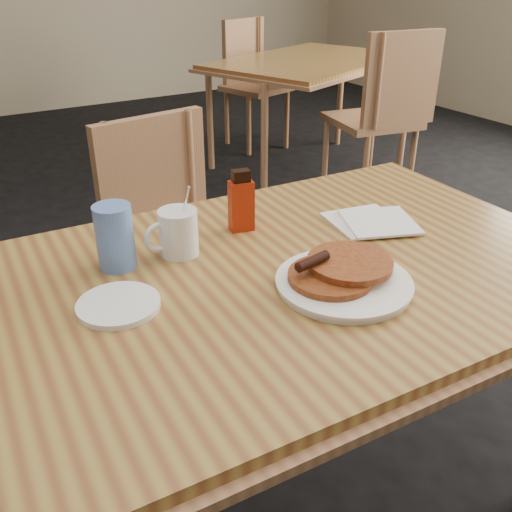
{
  "coord_description": "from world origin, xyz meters",
  "views": [
    {
      "loc": [
        -0.57,
        -0.84,
        1.35
      ],
      "look_at": [
        -0.04,
        0.03,
        0.81
      ],
      "focal_mm": 40.0,
      "sensor_mm": 36.0,
      "label": 1
    }
  ],
  "objects_px": {
    "syrup_bottle": "(241,203)",
    "blue_tumbler": "(115,237)",
    "neighbor_table": "(310,65)",
    "chair_main_far": "(167,228)",
    "chair_neighbor_far": "(250,72)",
    "main_table": "(294,280)",
    "coffee_mug": "(177,232)",
    "pancake_plate": "(342,278)",
    "chair_neighbor_near": "(385,104)"
  },
  "relations": [
    {
      "from": "pancake_plate",
      "to": "coffee_mug",
      "type": "xyz_separation_m",
      "value": [
        -0.23,
        0.31,
        0.04
      ]
    },
    {
      "from": "chair_neighbor_near",
      "to": "syrup_bottle",
      "type": "bearing_deg",
      "value": -132.14
    },
    {
      "from": "chair_neighbor_far",
      "to": "neighbor_table",
      "type": "bearing_deg",
      "value": -105.47
    },
    {
      "from": "neighbor_table",
      "to": "chair_main_far",
      "type": "distance_m",
      "value": 2.24
    },
    {
      "from": "pancake_plate",
      "to": "blue_tumbler",
      "type": "distance_m",
      "value": 0.49
    },
    {
      "from": "main_table",
      "to": "syrup_bottle",
      "type": "bearing_deg",
      "value": 92.5
    },
    {
      "from": "chair_neighbor_far",
      "to": "blue_tumbler",
      "type": "bearing_deg",
      "value": -141.97
    },
    {
      "from": "neighbor_table",
      "to": "coffee_mug",
      "type": "bearing_deg",
      "value": -132.28
    },
    {
      "from": "syrup_bottle",
      "to": "neighbor_table",
      "type": "bearing_deg",
      "value": 62.72
    },
    {
      "from": "chair_neighbor_far",
      "to": "main_table",
      "type": "bearing_deg",
      "value": -135.5
    },
    {
      "from": "chair_neighbor_far",
      "to": "syrup_bottle",
      "type": "distance_m",
      "value": 3.24
    },
    {
      "from": "chair_main_far",
      "to": "chair_neighbor_near",
      "type": "height_order",
      "value": "chair_neighbor_near"
    },
    {
      "from": "chair_main_far",
      "to": "coffee_mug",
      "type": "height_order",
      "value": "coffee_mug"
    },
    {
      "from": "chair_neighbor_near",
      "to": "coffee_mug",
      "type": "height_order",
      "value": "chair_neighbor_near"
    },
    {
      "from": "chair_main_far",
      "to": "blue_tumbler",
      "type": "height_order",
      "value": "chair_main_far"
    },
    {
      "from": "chair_neighbor_near",
      "to": "neighbor_table",
      "type": "bearing_deg",
      "value": 100.39
    },
    {
      "from": "chair_neighbor_far",
      "to": "chair_main_far",
      "type": "bearing_deg",
      "value": -143.0
    },
    {
      "from": "pancake_plate",
      "to": "blue_tumbler",
      "type": "xyz_separation_m",
      "value": [
        -0.36,
        0.32,
        0.05
      ]
    },
    {
      "from": "blue_tumbler",
      "to": "neighbor_table",
      "type": "bearing_deg",
      "value": 45.5
    },
    {
      "from": "neighbor_table",
      "to": "blue_tumbler",
      "type": "height_order",
      "value": "blue_tumbler"
    },
    {
      "from": "neighbor_table",
      "to": "blue_tumbler",
      "type": "xyz_separation_m",
      "value": [
        -2.01,
        -2.05,
        0.11
      ]
    },
    {
      "from": "neighbor_table",
      "to": "pancake_plate",
      "type": "xyz_separation_m",
      "value": [
        -1.65,
        -2.37,
        0.06
      ]
    },
    {
      "from": "chair_main_far",
      "to": "syrup_bottle",
      "type": "bearing_deg",
      "value": -99.89
    },
    {
      "from": "coffee_mug",
      "to": "blue_tumbler",
      "type": "distance_m",
      "value": 0.14
    },
    {
      "from": "neighbor_table",
      "to": "pancake_plate",
      "type": "relative_size",
      "value": 5.59
    },
    {
      "from": "neighbor_table",
      "to": "syrup_bottle",
      "type": "xyz_separation_m",
      "value": [
        -1.69,
        -2.02,
        0.11
      ]
    },
    {
      "from": "neighbor_table",
      "to": "chair_neighbor_far",
      "type": "bearing_deg",
      "value": 90.86
    },
    {
      "from": "pancake_plate",
      "to": "blue_tumbler",
      "type": "relative_size",
      "value": 1.96
    },
    {
      "from": "neighbor_table",
      "to": "coffee_mug",
      "type": "height_order",
      "value": "coffee_mug"
    },
    {
      "from": "pancake_plate",
      "to": "coffee_mug",
      "type": "height_order",
      "value": "coffee_mug"
    },
    {
      "from": "chair_neighbor_near",
      "to": "coffee_mug",
      "type": "bearing_deg",
      "value": -134.24
    },
    {
      "from": "coffee_mug",
      "to": "syrup_bottle",
      "type": "relative_size",
      "value": 1.08
    },
    {
      "from": "chair_main_far",
      "to": "chair_neighbor_far",
      "type": "distance_m",
      "value": 2.78
    },
    {
      "from": "chair_neighbor_far",
      "to": "pancake_plate",
      "type": "bearing_deg",
      "value": -134.09
    },
    {
      "from": "pancake_plate",
      "to": "syrup_bottle",
      "type": "height_order",
      "value": "syrup_bottle"
    },
    {
      "from": "chair_main_far",
      "to": "chair_neighbor_far",
      "type": "xyz_separation_m",
      "value": [
        1.66,
        2.23,
        0.02
      ]
    },
    {
      "from": "neighbor_table",
      "to": "blue_tumbler",
      "type": "distance_m",
      "value": 2.87
    },
    {
      "from": "syrup_bottle",
      "to": "blue_tumbler",
      "type": "distance_m",
      "value": 0.33
    },
    {
      "from": "main_table",
      "to": "blue_tumbler",
      "type": "relative_size",
      "value": 9.68
    },
    {
      "from": "chair_neighbor_far",
      "to": "blue_tumbler",
      "type": "height_order",
      "value": "chair_neighbor_far"
    },
    {
      "from": "chair_neighbor_far",
      "to": "pancake_plate",
      "type": "distance_m",
      "value": 3.52
    },
    {
      "from": "pancake_plate",
      "to": "blue_tumbler",
      "type": "bearing_deg",
      "value": 138.58
    },
    {
      "from": "main_table",
      "to": "chair_main_far",
      "type": "height_order",
      "value": "chair_main_far"
    },
    {
      "from": "chair_neighbor_near",
      "to": "syrup_bottle",
      "type": "distance_m",
      "value": 2.13
    },
    {
      "from": "chair_main_far",
      "to": "coffee_mug",
      "type": "distance_m",
      "value": 0.67
    },
    {
      "from": "pancake_plate",
      "to": "chair_main_far",
      "type": "bearing_deg",
      "value": 91.42
    },
    {
      "from": "main_table",
      "to": "blue_tumbler",
      "type": "distance_m",
      "value": 0.4
    },
    {
      "from": "syrup_bottle",
      "to": "blue_tumbler",
      "type": "relative_size",
      "value": 1.08
    },
    {
      "from": "chair_main_far",
      "to": "blue_tumbler",
      "type": "distance_m",
      "value": 0.72
    },
    {
      "from": "pancake_plate",
      "to": "syrup_bottle",
      "type": "distance_m",
      "value": 0.35
    }
  ]
}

